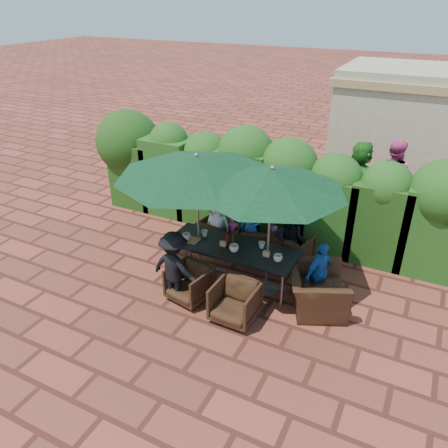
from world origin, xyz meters
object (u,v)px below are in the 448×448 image
at_px(chair_near_left, 189,282).
at_px(umbrella_right, 272,180).
at_px(chair_near_right, 235,300).
at_px(chair_far_right, 292,248).
at_px(umbrella_left, 197,166).
at_px(chair_far_left, 216,232).
at_px(chair_end_right, 317,284).
at_px(chair_far_mid, 255,239).
at_px(dining_table, 232,250).

bearing_deg(chair_near_left, umbrella_right, 48.27).
bearing_deg(chair_near_right, chair_far_right, 82.92).
height_order(umbrella_left, chair_near_left, umbrella_left).
bearing_deg(chair_far_left, chair_near_right, 132.60).
height_order(chair_far_right, chair_end_right, chair_end_right).
relative_size(chair_far_mid, chair_far_right, 1.02).
distance_m(umbrella_right, chair_far_mid, 2.21).
bearing_deg(chair_near_left, umbrella_left, 118.95).
bearing_deg(umbrella_left, chair_far_left, 98.00).
bearing_deg(umbrella_right, chair_near_left, -142.89).
xyz_separation_m(dining_table, chair_far_left, (-0.85, 1.00, -0.33)).
bearing_deg(umbrella_left, dining_table, 0.70).
bearing_deg(chair_end_right, chair_near_left, 86.28).
distance_m(chair_far_left, chair_near_left, 1.90).
height_order(umbrella_right, chair_near_right, umbrella_right).
xyz_separation_m(chair_far_mid, chair_near_left, (-0.48, -1.89, -0.02)).
distance_m(chair_far_left, chair_end_right, 2.75).
distance_m(chair_far_left, chair_far_mid, 0.90).
distance_m(umbrella_left, chair_near_right, 2.43).
height_order(umbrella_right, chair_far_right, umbrella_right).
bearing_deg(chair_near_right, dining_table, 119.67).
xyz_separation_m(umbrella_left, chair_near_left, (0.27, -0.85, -1.86)).
bearing_deg(umbrella_left, chair_near_right, -38.34).
bearing_deg(umbrella_right, umbrella_left, -179.57).
relative_size(dining_table, chair_near_right, 3.32).
height_order(umbrella_left, chair_far_left, umbrella_left).
bearing_deg(chair_near_right, chair_near_left, 173.51).
distance_m(dining_table, chair_far_right, 1.39).
xyz_separation_m(chair_far_right, chair_end_right, (0.84, -1.15, 0.12)).
xyz_separation_m(umbrella_left, chair_far_right, (1.55, 1.07, -1.85)).
bearing_deg(chair_far_left, umbrella_right, 155.17).
height_order(chair_far_mid, chair_end_right, chair_end_right).
bearing_deg(chair_far_mid, chair_far_right, 163.47).
bearing_deg(dining_table, chair_near_right, -61.62).
relative_size(chair_near_left, chair_end_right, 0.64).
relative_size(dining_table, chair_far_right, 3.34).
height_order(umbrella_left, umbrella_right, same).
relative_size(umbrella_left, chair_near_right, 3.98).
xyz_separation_m(dining_table, chair_near_right, (0.54, -0.99, -0.30)).
bearing_deg(chair_near_right, chair_far_mid, 105.00).
bearing_deg(dining_table, umbrella_left, -179.30).
bearing_deg(chair_end_right, chair_far_right, 12.14).
xyz_separation_m(umbrella_right, chair_far_right, (0.13, 1.06, -1.84)).
bearing_deg(chair_far_mid, umbrella_left, 35.20).
xyz_separation_m(chair_far_right, chair_near_right, (-0.30, -2.06, 0.00)).
height_order(chair_near_right, chair_end_right, chair_end_right).
bearing_deg(umbrella_left, chair_end_right, -1.83).
xyz_separation_m(chair_far_left, chair_far_right, (1.69, 0.07, 0.02)).
bearing_deg(chair_near_right, chair_end_right, 39.93).
height_order(dining_table, chair_near_left, dining_table).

